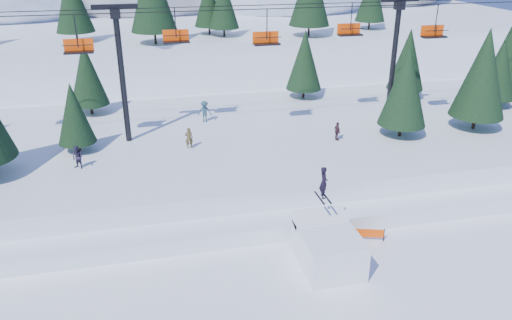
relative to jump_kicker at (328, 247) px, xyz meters
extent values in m
plane|color=white|center=(-1.70, -2.26, -1.20)|extent=(160.00, 160.00, 0.00)
cube|color=white|center=(-1.70, 15.74, 0.05)|extent=(70.00, 22.00, 2.50)
cube|color=white|center=(-1.70, 5.74, -0.65)|extent=(70.00, 6.00, 1.10)
cube|color=white|center=(-1.70, 65.74, 1.80)|extent=(110.00, 60.00, 6.00)
cylinder|color=black|center=(-7.40, 37.23, 5.51)|extent=(0.26, 0.26, 1.42)
cylinder|color=black|center=(1.16, 40.32, 5.30)|extent=(0.26, 0.26, 1.01)
cone|color=#1A3719|center=(1.16, 40.32, 8.91)|extent=(3.75, 3.75, 6.21)
cylinder|color=black|center=(11.39, 37.96, 5.47)|extent=(0.26, 0.26, 1.34)
cylinder|color=black|center=(-16.29, 40.39, 5.39)|extent=(0.26, 0.26, 1.18)
cylinder|color=black|center=(21.10, 41.46, 5.33)|extent=(0.26, 0.26, 1.07)
cylinder|color=black|center=(-0.40, 42.29, 5.29)|extent=(0.26, 0.26, 0.99)
cone|color=#1A3719|center=(-0.40, 42.29, 8.83)|extent=(3.67, 3.67, 6.07)
cube|color=white|center=(0.00, -0.13, -0.14)|extent=(3.15, 3.89, 2.13)
cube|color=white|center=(0.00, 1.53, 0.98)|extent=(3.15, 1.36, 0.76)
imported|color=black|center=(0.10, 1.47, 3.27)|extent=(0.52, 0.72, 1.87)
cube|color=black|center=(-0.10, 1.47, 2.32)|extent=(0.11, 1.65, 0.03)
cube|color=black|center=(0.30, 1.47, 2.32)|extent=(0.11, 1.65, 0.03)
cylinder|color=black|center=(-10.70, 15.74, 6.30)|extent=(0.44, 0.44, 10.00)
cube|color=black|center=(-10.70, 15.74, 11.40)|extent=(3.20, 0.35, 0.35)
cube|color=black|center=(-10.70, 15.74, 10.95)|extent=(0.70, 0.70, 0.70)
cylinder|color=black|center=(11.30, 15.74, 6.30)|extent=(0.44, 0.44, 10.00)
cube|color=black|center=(11.30, 15.74, 10.95)|extent=(0.70, 0.70, 0.70)
cylinder|color=black|center=(0.30, 14.54, 11.10)|extent=(46.00, 0.06, 0.06)
cylinder|color=black|center=(0.30, 16.94, 11.10)|extent=(46.00, 0.06, 0.06)
cylinder|color=black|center=(-13.37, 14.54, 10.00)|extent=(0.08, 0.08, 2.20)
cube|color=black|center=(-13.37, 14.54, 8.55)|extent=(2.00, 0.75, 0.12)
cube|color=#FE4907|center=(-13.37, 14.92, 9.00)|extent=(2.00, 0.10, 0.85)
cylinder|color=black|center=(-13.37, 14.19, 9.10)|extent=(2.00, 0.06, 0.06)
cylinder|color=black|center=(-6.45, 16.94, 10.00)|extent=(0.08, 0.08, 2.20)
cube|color=black|center=(-6.45, 16.94, 8.55)|extent=(2.00, 0.75, 0.12)
cube|color=#FE4907|center=(-6.45, 17.32, 9.00)|extent=(2.00, 0.10, 0.85)
cylinder|color=black|center=(-6.45, 16.59, 9.10)|extent=(2.00, 0.06, 0.06)
cylinder|color=black|center=(0.07, 14.54, 10.00)|extent=(0.08, 0.08, 2.20)
cube|color=black|center=(0.07, 14.54, 8.55)|extent=(2.00, 0.75, 0.12)
cube|color=#FE4907|center=(0.07, 14.92, 9.00)|extent=(2.00, 0.10, 0.85)
cylinder|color=black|center=(0.07, 14.19, 9.10)|extent=(2.00, 0.06, 0.06)
cylinder|color=black|center=(7.77, 16.94, 10.00)|extent=(0.08, 0.08, 2.20)
cube|color=black|center=(7.77, 16.94, 8.55)|extent=(2.00, 0.75, 0.12)
cube|color=#FE4907|center=(7.77, 17.32, 9.00)|extent=(2.00, 0.10, 0.85)
cylinder|color=black|center=(7.77, 16.59, 9.10)|extent=(2.00, 0.06, 0.06)
cylinder|color=black|center=(14.00, 14.54, 10.00)|extent=(0.08, 0.08, 2.20)
cube|color=black|center=(14.00, 14.54, 8.55)|extent=(2.00, 0.75, 0.12)
cube|color=#FE4907|center=(14.00, 14.92, 9.00)|extent=(2.00, 0.10, 0.85)
cylinder|color=black|center=(14.00, 14.19, 9.10)|extent=(2.00, 0.06, 0.06)
cylinder|color=black|center=(17.23, 12.03, 1.88)|extent=(0.26, 0.26, 1.16)
cone|color=#1A3719|center=(17.23, 12.03, 6.02)|extent=(4.31, 4.31, 7.12)
cylinder|color=black|center=(22.73, 16.91, 1.74)|extent=(0.26, 0.26, 0.89)
cone|color=#1A3719|center=(22.73, 16.91, 4.92)|extent=(3.30, 3.30, 5.46)
cylinder|color=black|center=(25.23, 19.06, 1.86)|extent=(0.26, 0.26, 1.12)
cone|color=#1A3719|center=(25.23, 19.06, 5.84)|extent=(4.14, 4.14, 6.85)
cylinder|color=black|center=(15.96, 21.52, 1.78)|extent=(0.26, 0.26, 0.95)
cone|color=#1A3719|center=(15.96, 21.52, 5.18)|extent=(3.54, 3.54, 5.86)
cylinder|color=black|center=(-13.99, 23.36, 1.75)|extent=(0.26, 0.26, 0.90)
cone|color=#1A3719|center=(-13.99, 23.36, 4.98)|extent=(3.36, 3.36, 5.55)
cylinder|color=black|center=(6.24, 23.85, 1.77)|extent=(0.26, 0.26, 0.94)
cone|color=#1A3719|center=(6.24, 23.85, 5.11)|extent=(3.48, 3.48, 5.75)
cylinder|color=black|center=(-14.30, 14.33, 1.66)|extent=(0.26, 0.26, 0.73)
cone|color=#1A3719|center=(-14.30, 14.33, 4.27)|extent=(2.71, 2.71, 4.49)
cylinder|color=black|center=(10.46, 11.87, 1.80)|extent=(0.26, 0.26, 1.00)
cone|color=#1A3719|center=(10.46, 11.87, 5.39)|extent=(3.73, 3.73, 6.17)
imported|color=#25434E|center=(-4.31, 18.77, 2.23)|extent=(1.29, 0.86, 1.86)
imported|color=#2A253D|center=(-14.03, 11.09, 2.12)|extent=(1.01, 0.96, 1.64)
imported|color=#3F212D|center=(5.19, 12.11, 2.04)|extent=(0.46, 0.91, 1.48)
imported|color=#4E4121|center=(-6.25, 13.07, 2.11)|extent=(0.62, 0.43, 1.63)
imported|color=#20392B|center=(14.38, 17.50, 2.19)|extent=(0.90, 0.62, 1.79)
cylinder|color=black|center=(1.51, 2.28, -0.75)|extent=(0.06, 0.06, 0.90)
cylinder|color=black|center=(4.19, 1.46, -0.75)|extent=(0.06, 0.06, 0.90)
cube|color=#FE4907|center=(2.85, 1.87, -0.65)|extent=(2.69, 0.86, 0.55)
cylinder|color=black|center=(8.74, 3.72, -0.75)|extent=(0.06, 0.06, 0.90)
cylinder|color=black|center=(11.43, 4.49, -0.75)|extent=(0.06, 0.06, 0.90)
cube|color=#FE4907|center=(10.09, 4.11, -0.65)|extent=(2.70, 0.81, 0.55)
camera|label=1|loc=(-9.22, -22.00, 15.57)|focal=35.00mm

